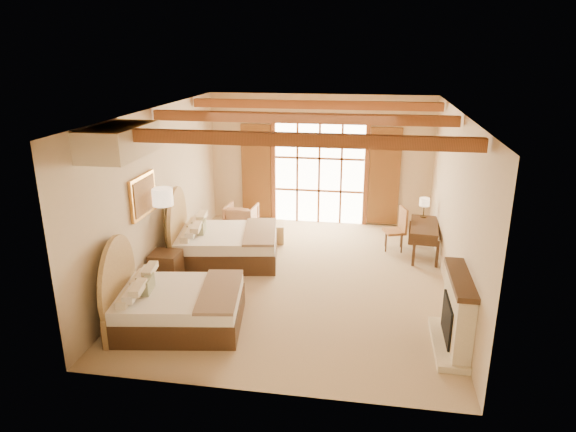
% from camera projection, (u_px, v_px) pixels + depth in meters
% --- Properties ---
extents(floor, '(7.00, 7.00, 0.00)m').
position_uv_depth(floor, '(299.00, 278.00, 9.94)').
color(floor, tan).
rests_on(floor, ground).
extents(wall_back, '(5.50, 0.00, 5.50)m').
position_uv_depth(wall_back, '(320.00, 160.00, 12.71)').
color(wall_back, beige).
rests_on(wall_back, ground).
extents(wall_left, '(0.00, 7.00, 7.00)m').
position_uv_depth(wall_left, '(158.00, 193.00, 9.86)').
color(wall_left, beige).
rests_on(wall_left, ground).
extents(wall_right, '(0.00, 7.00, 7.00)m').
position_uv_depth(wall_right, '(455.00, 206.00, 9.01)').
color(wall_right, beige).
rests_on(wall_right, ground).
extents(ceiling, '(7.00, 7.00, 0.00)m').
position_uv_depth(ceiling, '(301.00, 111.00, 8.93)').
color(ceiling, '#AF7032').
rests_on(ceiling, ground).
extents(ceiling_beams, '(5.39, 4.60, 0.18)m').
position_uv_depth(ceiling_beams, '(301.00, 118.00, 8.97)').
color(ceiling_beams, '#9A522B').
rests_on(ceiling_beams, ceiling).
extents(french_doors, '(3.95, 0.08, 2.60)m').
position_uv_depth(french_doors, '(319.00, 174.00, 12.77)').
color(french_doors, white).
rests_on(french_doors, ground).
extents(fireplace, '(0.46, 1.40, 1.16)m').
position_uv_depth(fireplace, '(456.00, 317.00, 7.50)').
color(fireplace, beige).
rests_on(fireplace, ground).
extents(painting, '(0.06, 0.95, 0.75)m').
position_uv_depth(painting, '(143.00, 196.00, 9.10)').
color(painting, gold).
rests_on(painting, wall_left).
extents(canopy_valance, '(0.70, 1.40, 0.45)m').
position_uv_depth(canopy_valance, '(119.00, 141.00, 7.51)').
color(canopy_valance, beige).
rests_on(canopy_valance, ceiling).
extents(bed_near, '(2.19, 1.77, 1.31)m').
position_uv_depth(bed_near, '(170.00, 302.00, 8.18)').
color(bed_near, '#442B19').
rests_on(bed_near, floor).
extents(bed_far, '(2.34, 1.90, 1.38)m').
position_uv_depth(bed_far, '(219.00, 241.00, 10.67)').
color(bed_far, '#442B19').
rests_on(bed_far, floor).
extents(nightstand, '(0.53, 0.53, 0.63)m').
position_uv_depth(nightstand, '(166.00, 268.00, 9.62)').
color(nightstand, '#442B19').
rests_on(nightstand, floor).
extents(floor_lamp, '(0.38, 0.38, 1.80)m').
position_uv_depth(floor_lamp, '(163.00, 203.00, 9.47)').
color(floor_lamp, '#3E331D').
rests_on(floor_lamp, floor).
extents(armchair, '(0.75, 0.77, 0.66)m').
position_uv_depth(armchair, '(241.00, 218.00, 12.43)').
color(armchair, tan).
rests_on(armchair, floor).
extents(ottoman, '(0.68, 0.68, 0.42)m').
position_uv_depth(ottoman, '(271.00, 232.00, 11.81)').
color(ottoman, tan).
rests_on(ottoman, floor).
extents(desk, '(0.67, 1.34, 0.70)m').
position_uv_depth(desk, '(423.00, 239.00, 10.92)').
color(desk, '#442B19').
rests_on(desk, floor).
extents(desk_chair, '(0.54, 0.53, 0.95)m').
position_uv_depth(desk_chair, '(395.00, 237.00, 11.26)').
color(desk_chair, '#946230').
rests_on(desk_chair, floor).
extents(desk_lamp, '(0.22, 0.22, 0.44)m').
position_uv_depth(desk_lamp, '(424.00, 203.00, 11.18)').
color(desk_lamp, '#3E331D').
rests_on(desk_lamp, desk).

